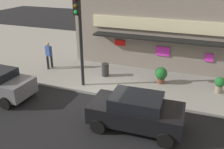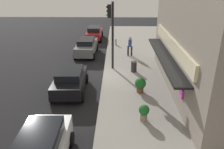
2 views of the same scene
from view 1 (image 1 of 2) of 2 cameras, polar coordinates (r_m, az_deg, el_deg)
name	(u,v)px [view 1 (image 1 of 2)]	position (r m, az deg, el deg)	size (l,w,h in m)	color
ground_plane	(103,97)	(13.13, -2.16, -5.31)	(57.25, 57.25, 0.00)	black
sidewalk	(134,59)	(18.59, 5.31, 3.74)	(38.16, 12.66, 0.16)	gray
traffic_light	(79,29)	(13.02, -7.75, 10.73)	(0.32, 0.58, 5.21)	black
trash_can	(105,70)	(15.14, -1.61, 1.15)	(0.45, 0.45, 0.83)	#2D2D2D
pedestrian	(49,54)	(16.69, -14.73, 4.68)	(0.57, 0.52, 1.82)	black
potted_plant_by_doorway	(220,84)	(14.26, 24.17, -2.03)	(0.55, 0.55, 0.90)	gray
potted_plant_by_window	(161,74)	(14.41, 11.57, 0.03)	(0.72, 0.72, 0.97)	brown
parked_car_black	(136,111)	(10.42, 5.74, -8.57)	(4.01, 2.17, 1.54)	black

